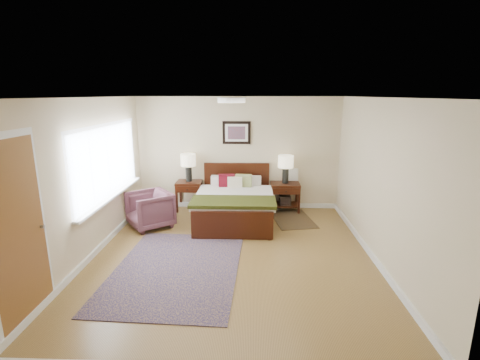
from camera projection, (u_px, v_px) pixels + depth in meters
The scene contains 18 objects.
floor at pixel (232, 255), 5.65m from camera, with size 5.00×5.00×0.00m, color olive.
back_wall at pixel (238, 154), 7.78m from camera, with size 4.50×0.04×2.50m, color beige.
front_wall at pixel (215, 252), 2.93m from camera, with size 4.50×0.04×2.50m, color beige.
left_wall at pixel (89, 179), 5.43m from camera, with size 0.04×5.00×2.50m, color beige.
right_wall at pixel (380, 182), 5.28m from camera, with size 0.04×5.00×2.50m, color beige.
ceiling at pixel (231, 97), 5.05m from camera, with size 4.50×5.00×0.02m, color white.
window at pixel (109, 163), 6.08m from camera, with size 0.11×2.72×1.32m.
door at pixel (18, 234), 3.78m from camera, with size 0.06×1.00×2.18m.
ceil_fixture at pixel (231, 100), 5.06m from camera, with size 0.44×0.44×0.08m.
bed at pixel (235, 199), 7.06m from camera, with size 1.59×1.90×1.03m.
wall_art at pixel (237, 133), 7.64m from camera, with size 0.62×0.05×0.50m.
nightstand_left at pixel (189, 187), 7.75m from camera, with size 0.55×0.50×0.66m.
nightstand_right at pixel (285, 194), 7.72m from camera, with size 0.64×0.48×0.63m.
lamp_left at pixel (188, 163), 7.63m from camera, with size 0.33×0.33×0.61m.
lamp_right at pixel (286, 164), 7.57m from camera, with size 0.33×0.33×0.61m.
armchair at pixel (150, 210), 6.78m from camera, with size 0.75×0.78×0.71m, color brown.
rug_persian at pixel (177, 269), 5.20m from camera, with size 1.82×2.57×0.01m, color #0D1043.
rug_navy at pixel (292, 219), 7.25m from camera, with size 0.77×1.15×0.01m, color black.
Camera 1 is at (0.31, -5.19, 2.55)m, focal length 26.00 mm.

